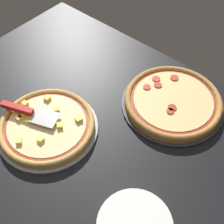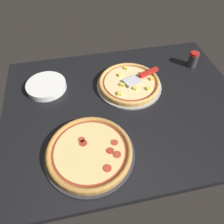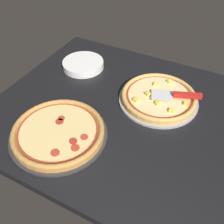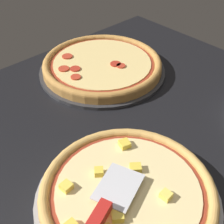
% 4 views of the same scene
% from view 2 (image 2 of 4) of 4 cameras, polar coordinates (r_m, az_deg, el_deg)
% --- Properties ---
extents(ground_plane, '(1.25, 0.97, 0.04)m').
position_cam_2_polar(ground_plane, '(1.16, 3.42, 1.31)').
color(ground_plane, black).
extents(pizza_pan_front, '(0.36, 0.36, 0.01)m').
position_cam_2_polar(pizza_pan_front, '(1.24, 4.48, 6.87)').
color(pizza_pan_front, '#939399').
rests_on(pizza_pan_front, ground_plane).
extents(pizza_front, '(0.34, 0.34, 0.04)m').
position_cam_2_polar(pizza_front, '(1.23, 4.55, 7.60)').
color(pizza_front, tan).
rests_on(pizza_front, pizza_pan_front).
extents(pizza_pan_back, '(0.39, 0.39, 0.01)m').
position_cam_2_polar(pizza_pan_back, '(0.97, -5.82, -10.82)').
color(pizza_pan_back, '#2D2D30').
rests_on(pizza_pan_back, ground_plane).
extents(pizza_back, '(0.37, 0.37, 0.03)m').
position_cam_2_polar(pizza_back, '(0.95, -5.91, -10.17)').
color(pizza_back, '#B77F3D').
rests_on(pizza_back, pizza_pan_back).
extents(serving_spatula, '(0.22, 0.12, 0.02)m').
position_cam_2_polar(serving_spatula, '(1.25, 8.66, 9.72)').
color(serving_spatula, silver).
rests_on(serving_spatula, pizza_front).
extents(plate_stack, '(0.22, 0.22, 0.04)m').
position_cam_2_polar(plate_stack, '(1.27, -16.78, 6.52)').
color(plate_stack, white).
rests_on(plate_stack, ground_plane).
extents(parmesan_shaker, '(0.06, 0.06, 0.09)m').
position_cam_2_polar(parmesan_shaker, '(1.45, 20.44, 12.71)').
color(parmesan_shaker, '#333338').
rests_on(parmesan_shaker, ground_plane).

